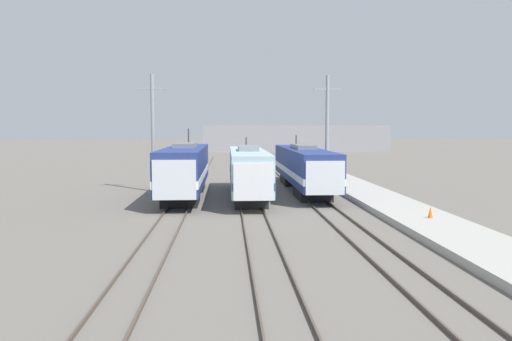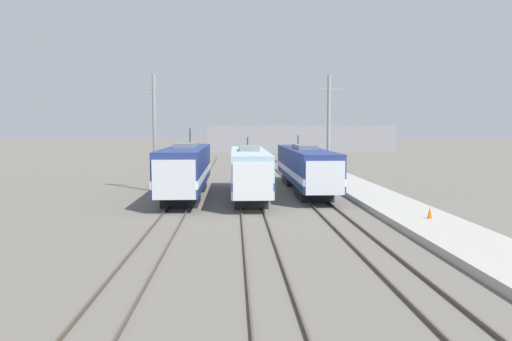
{
  "view_description": "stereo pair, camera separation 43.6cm",
  "coord_description": "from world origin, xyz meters",
  "px_view_note": "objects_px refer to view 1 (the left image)",
  "views": [
    {
      "loc": [
        -1.63,
        -31.99,
        5.5
      ],
      "look_at": [
        0.32,
        1.67,
        2.59
      ],
      "focal_mm": 35.0,
      "sensor_mm": 36.0,
      "label": 1
    },
    {
      "loc": [
        -1.19,
        -32.01,
        5.5
      ],
      "look_at": [
        0.32,
        1.67,
        2.59
      ],
      "focal_mm": 35.0,
      "sensor_mm": 36.0,
      "label": 2
    }
  ],
  "objects_px": {
    "locomotive_center": "(248,171)",
    "catenary_tower_right": "(327,131)",
    "locomotive_far_left": "(185,170)",
    "locomotive_far_right": "(304,167)",
    "catenary_tower_left": "(153,131)",
    "traffic_cone": "(430,212)"
  },
  "relations": [
    {
      "from": "catenary_tower_right",
      "to": "locomotive_far_right",
      "type": "bearing_deg",
      "value": -165.24
    },
    {
      "from": "locomotive_far_right",
      "to": "catenary_tower_left",
      "type": "height_order",
      "value": "catenary_tower_left"
    },
    {
      "from": "locomotive_far_left",
      "to": "locomotive_far_right",
      "type": "distance_m",
      "value": 10.45
    },
    {
      "from": "locomotive_far_left",
      "to": "traffic_cone",
      "type": "xyz_separation_m",
      "value": [
        14.8,
        -12.03,
        -1.47
      ]
    },
    {
      "from": "locomotive_far_right",
      "to": "catenary_tower_left",
      "type": "distance_m",
      "value": 13.31
    },
    {
      "from": "catenary_tower_left",
      "to": "traffic_cone",
      "type": "distance_m",
      "value": 24.28
    },
    {
      "from": "locomotive_far_left",
      "to": "traffic_cone",
      "type": "height_order",
      "value": "locomotive_far_left"
    },
    {
      "from": "locomotive_center",
      "to": "traffic_cone",
      "type": "xyz_separation_m",
      "value": [
        9.84,
        -11.29,
        -1.37
      ]
    },
    {
      "from": "catenary_tower_left",
      "to": "traffic_cone",
      "type": "xyz_separation_m",
      "value": [
        17.81,
        -15.88,
        -4.49
      ]
    },
    {
      "from": "locomotive_far_left",
      "to": "locomotive_far_right",
      "type": "bearing_deg",
      "value": 18.35
    },
    {
      "from": "locomotive_far_left",
      "to": "locomotive_far_right",
      "type": "xyz_separation_m",
      "value": [
        9.92,
        3.29,
        -0.12
      ]
    },
    {
      "from": "locomotive_center",
      "to": "traffic_cone",
      "type": "distance_m",
      "value": 15.04
    },
    {
      "from": "locomotive_center",
      "to": "catenary_tower_right",
      "type": "bearing_deg",
      "value": 32.99
    },
    {
      "from": "locomotive_center",
      "to": "catenary_tower_right",
      "type": "relative_size",
      "value": 1.66
    },
    {
      "from": "catenary_tower_right",
      "to": "catenary_tower_left",
      "type": "bearing_deg",
      "value": 180.0
    },
    {
      "from": "locomotive_far_right",
      "to": "locomotive_far_left",
      "type": "bearing_deg",
      "value": -161.65
    },
    {
      "from": "locomotive_center",
      "to": "locomotive_far_right",
      "type": "bearing_deg",
      "value": 39.13
    },
    {
      "from": "locomotive_center",
      "to": "catenary_tower_left",
      "type": "distance_m",
      "value": 9.71
    },
    {
      "from": "locomotive_center",
      "to": "locomotive_far_right",
      "type": "relative_size",
      "value": 0.83
    },
    {
      "from": "catenary_tower_left",
      "to": "locomotive_far_left",
      "type": "bearing_deg",
      "value": -52.05
    },
    {
      "from": "locomotive_center",
      "to": "traffic_cone",
      "type": "relative_size",
      "value": 24.72
    },
    {
      "from": "locomotive_far_right",
      "to": "catenary_tower_left",
      "type": "relative_size",
      "value": 2.0
    }
  ]
}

